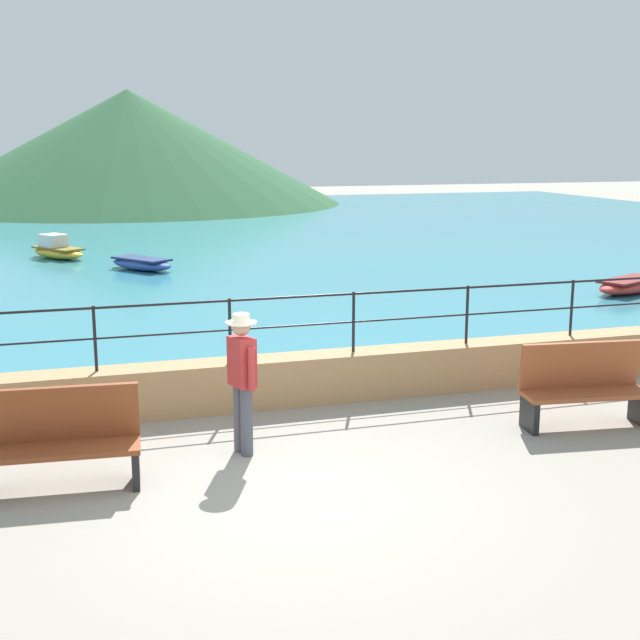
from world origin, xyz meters
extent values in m
plane|color=gray|center=(0.00, 0.00, 0.00)|extent=(120.00, 120.00, 0.00)
cube|color=tan|center=(0.00, 3.20, 0.35)|extent=(20.00, 0.56, 0.70)
cylinder|color=black|center=(-1.84, 3.20, 1.15)|extent=(0.04, 0.04, 0.90)
cylinder|color=black|center=(0.00, 3.20, 1.15)|extent=(0.04, 0.04, 0.90)
cylinder|color=black|center=(1.84, 3.20, 1.15)|extent=(0.04, 0.04, 0.90)
cylinder|color=black|center=(3.68, 3.20, 1.15)|extent=(0.04, 0.04, 0.90)
cylinder|color=black|center=(5.52, 3.20, 1.15)|extent=(0.04, 0.04, 0.90)
cylinder|color=black|center=(0.00, 3.20, 1.57)|extent=(18.40, 0.04, 0.04)
cylinder|color=black|center=(0.00, 3.20, 1.15)|extent=(18.40, 0.03, 0.03)
cube|color=teal|center=(0.00, 25.84, 0.03)|extent=(64.00, 44.32, 0.06)
cone|color=#285633|center=(1.84, 43.78, 3.36)|extent=(25.24, 25.24, 6.72)
cube|color=brown|center=(-2.33, 0.88, 0.46)|extent=(1.74, 0.67, 0.06)
cube|color=brown|center=(-2.31, 1.10, 0.81)|extent=(1.71, 0.30, 0.64)
cube|color=black|center=(-1.54, 0.82, 0.22)|extent=(0.12, 0.47, 0.43)
cube|color=#9E4C28|center=(4.37, 1.02, 0.46)|extent=(1.75, 0.72, 0.06)
cube|color=#9E4C28|center=(4.39, 1.24, 0.81)|extent=(1.71, 0.36, 0.64)
cube|color=black|center=(5.15, 0.92, 0.22)|extent=(0.14, 0.47, 0.43)
cube|color=black|center=(3.58, 1.12, 0.22)|extent=(0.14, 0.47, 0.43)
cylinder|color=#4C4C56|center=(-0.23, 1.49, 0.43)|extent=(0.15, 0.15, 0.86)
cylinder|color=#4C4C56|center=(-0.18, 1.32, 0.43)|extent=(0.15, 0.15, 0.86)
cube|color=#B22D2D|center=(-0.20, 1.41, 1.16)|extent=(0.31, 0.41, 0.60)
cylinder|color=#B22D2D|center=(-0.27, 1.64, 1.12)|extent=(0.09, 0.09, 0.52)
cylinder|color=#B22D2D|center=(-0.13, 1.17, 1.12)|extent=(0.09, 0.09, 0.52)
sphere|color=tan|center=(-0.20, 1.41, 1.59)|extent=(0.22, 0.22, 0.22)
cylinder|color=beige|center=(-0.20, 1.41, 1.64)|extent=(0.38, 0.38, 0.02)
cylinder|color=beige|center=(-0.20, 1.41, 1.70)|extent=(0.20, 0.20, 0.10)
ellipsoid|color=#2D4C9E|center=(-0.04, 16.61, 0.24)|extent=(2.08, 2.39, 0.36)
cube|color=navy|center=(-0.04, 16.61, 0.39)|extent=(1.70, 1.94, 0.06)
ellipsoid|color=gold|center=(-2.37, 19.90, 0.24)|extent=(2.04, 2.41, 0.36)
cube|color=brown|center=(-2.37, 19.90, 0.39)|extent=(1.67, 1.95, 0.06)
cube|color=silver|center=(-2.51, 20.11, 0.62)|extent=(0.97, 1.02, 0.40)
ellipsoid|color=red|center=(11.18, 9.23, 0.24)|extent=(2.47, 1.74, 0.36)
cube|color=maroon|center=(11.18, 9.23, 0.39)|extent=(1.99, 1.44, 0.06)
camera|label=1|loc=(-2.15, -8.22, 3.76)|focal=47.29mm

